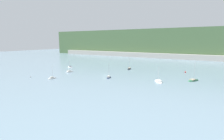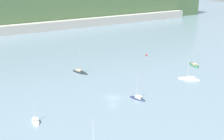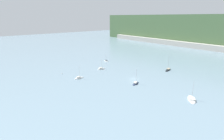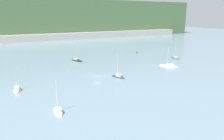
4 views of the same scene
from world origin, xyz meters
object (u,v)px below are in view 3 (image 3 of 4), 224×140
Objects in this scene: sailboat_1 at (106,61)px; sailboat_4 at (168,70)px; sailboat_6 at (101,69)px; sailboat_0 at (192,100)px; sailboat_3 at (79,78)px; mooring_buoy_0 at (62,74)px; sailboat_2 at (136,84)px.

sailboat_4 reaches higher than sailboat_1.
sailboat_6 is at bearing -58.76° from sailboat_4.
sailboat_6 is (-29.50, -31.87, 0.01)m from sailboat_4.
sailboat_3 is (-53.41, -22.78, 0.00)m from sailboat_0.
sailboat_0 is at bearing 21.80° from mooring_buoy_0.
sailboat_3 is (-26.03, -18.18, -0.06)m from sailboat_2.
sailboat_0 reaches higher than sailboat_3.
sailboat_1 is 40.42m from mooring_buoy_0.
sailboat_0 is 72.25m from mooring_buoy_0.
sailboat_1 reaches higher than mooring_buoy_0.
sailboat_6 is at bearing 56.69° from sailboat_0.
mooring_buoy_0 is at bearing 76.08° from sailboat_0.
mooring_buoy_0 is (-67.09, -26.83, 0.24)m from sailboat_0.
sailboat_6 is 10.52× the size of mooring_buoy_0.
sailboat_0 is 13.38× the size of mooring_buoy_0.
sailboat_4 reaches higher than sailboat_0.
mooring_buoy_0 is (-36.69, -56.17, 0.24)m from sailboat_4.
sailboat_1 is 47.04m from sailboat_4.
sailboat_1 is 0.84× the size of sailboat_3.
sailboat_0 reaches higher than sailboat_6.
sailboat_4 is 67.09m from mooring_buoy_0.
sailboat_1 is at bearing 44.44° from sailboat_0.
sailboat_0 reaches higher than mooring_buoy_0.
sailboat_6 reaches higher than sailboat_1.
sailboat_2 is (47.09, -17.52, 0.05)m from sailboat_1.
sailboat_2 reaches higher than sailboat_3.
sailboat_4 is 43.42m from sailboat_6.
sailboat_4 is at bearing -20.86° from sailboat_3.
sailboat_6 is 25.35m from mooring_buoy_0.
sailboat_0 is at bearing -96.52° from sailboat_2.
sailboat_4 reaches higher than sailboat_2.
sailboat_3 is 56.98m from sailboat_4.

